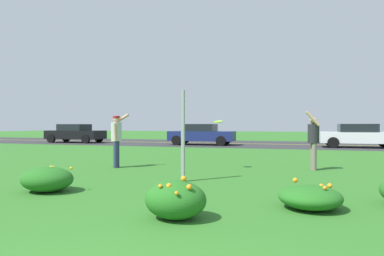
# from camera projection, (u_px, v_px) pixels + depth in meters

# --- Properties ---
(ground_plane) EXTENTS (120.00, 120.00, 0.00)m
(ground_plane) POSITION_uv_depth(u_px,v_px,m) (259.00, 161.00, 12.86)
(ground_plane) COLOR #2D6B23
(highway_strip) EXTENTS (120.00, 9.84, 0.01)m
(highway_strip) POSITION_uv_depth(u_px,v_px,m) (276.00, 144.00, 24.07)
(highway_strip) COLOR #2D2D30
(highway_strip) RESTS_ON ground
(highway_center_stripe) EXTENTS (120.00, 0.16, 0.00)m
(highway_center_stripe) POSITION_uv_depth(u_px,v_px,m) (276.00, 144.00, 24.07)
(highway_center_stripe) COLOR yellow
(highway_center_stripe) RESTS_ON ground
(daylily_clump_front_left) EXTENTS (1.10, 0.93, 0.51)m
(daylily_clump_front_left) POSITION_uv_depth(u_px,v_px,m) (47.00, 179.00, 6.95)
(daylily_clump_front_left) COLOR #23661E
(daylily_clump_front_left) RESTS_ON ground
(daylily_clump_mid_left) EXTENTS (0.92, 0.77, 0.63)m
(daylily_clump_mid_left) POSITION_uv_depth(u_px,v_px,m) (176.00, 200.00, 4.93)
(daylily_clump_mid_left) COLOR #23661E
(daylily_clump_mid_left) RESTS_ON ground
(daylily_clump_near_camera) EXTENTS (1.02, 1.02, 0.44)m
(daylily_clump_near_camera) POSITION_uv_depth(u_px,v_px,m) (310.00, 197.00, 5.53)
(daylily_clump_near_camera) COLOR #23661E
(daylily_clump_near_camera) RESTS_ON ground
(sign_post_near_path) EXTENTS (0.07, 0.10, 2.23)m
(sign_post_near_path) POSITION_uv_depth(u_px,v_px,m) (183.00, 136.00, 8.20)
(sign_post_near_path) COLOR #93969B
(sign_post_near_path) RESTS_ON ground
(person_thrower_red_cap_gray_shirt) EXTENTS (0.54, 0.55, 1.76)m
(person_thrower_red_cap_gray_shirt) POSITION_uv_depth(u_px,v_px,m) (117.00, 136.00, 10.90)
(person_thrower_red_cap_gray_shirt) COLOR #B2B2B7
(person_thrower_red_cap_gray_shirt) RESTS_ON ground
(person_catcher_dark_shirt) EXTENTS (0.44, 0.54, 1.81)m
(person_catcher_dark_shirt) POSITION_uv_depth(u_px,v_px,m) (313.00, 138.00, 10.30)
(person_catcher_dark_shirt) COLOR #232328
(person_catcher_dark_shirt) RESTS_ON ground
(frisbee_lime) EXTENTS (0.28, 0.27, 0.10)m
(frisbee_lime) POSITION_uv_depth(u_px,v_px,m) (218.00, 122.00, 10.48)
(frisbee_lime) COLOR #8CD133
(car_black_leftmost) EXTENTS (4.50, 2.00, 1.45)m
(car_black_leftmost) POSITION_uv_depth(u_px,v_px,m) (75.00, 133.00, 26.42)
(car_black_leftmost) COLOR black
(car_black_leftmost) RESTS_ON ground
(car_navy_center_left) EXTENTS (4.50, 2.00, 1.45)m
(car_navy_center_left) POSITION_uv_depth(u_px,v_px,m) (201.00, 134.00, 23.39)
(car_navy_center_left) COLOR navy
(car_navy_center_left) RESTS_ON ground
(car_white_center_right) EXTENTS (4.50, 2.00, 1.45)m
(car_white_center_right) POSITION_uv_depth(u_px,v_px,m) (359.00, 136.00, 20.46)
(car_white_center_right) COLOR silver
(car_white_center_right) RESTS_ON ground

